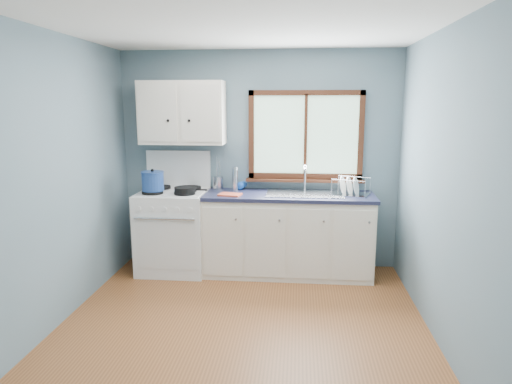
# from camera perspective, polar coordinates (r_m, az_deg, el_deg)

# --- Properties ---
(floor) EXTENTS (3.20, 3.60, 0.02)m
(floor) POSITION_cam_1_polar(r_m,az_deg,el_deg) (3.98, -2.02, -17.70)
(floor) COLOR brown
(floor) RESTS_ON ground
(ceiling) EXTENTS (3.20, 3.60, 0.02)m
(ceiling) POSITION_cam_1_polar(r_m,az_deg,el_deg) (3.55, -2.32, 20.88)
(ceiling) COLOR white
(ceiling) RESTS_ON wall_back
(wall_back) EXTENTS (3.20, 0.02, 2.50)m
(wall_back) POSITION_cam_1_polar(r_m,az_deg,el_deg) (5.33, 0.38, 3.98)
(wall_back) COLOR slate
(wall_back) RESTS_ON ground
(wall_front) EXTENTS (3.20, 0.02, 2.50)m
(wall_front) POSITION_cam_1_polar(r_m,az_deg,el_deg) (1.83, -9.65, -9.94)
(wall_front) COLOR slate
(wall_front) RESTS_ON ground
(wall_left) EXTENTS (0.02, 3.60, 2.50)m
(wall_left) POSITION_cam_1_polar(r_m,az_deg,el_deg) (4.09, -25.16, 0.77)
(wall_left) COLOR slate
(wall_left) RESTS_ON ground
(wall_right) EXTENTS (0.02, 3.60, 2.50)m
(wall_right) POSITION_cam_1_polar(r_m,az_deg,el_deg) (3.71, 23.36, -0.03)
(wall_right) COLOR slate
(wall_right) RESTS_ON ground
(gas_range) EXTENTS (0.76, 0.69, 1.36)m
(gas_range) POSITION_cam_1_polar(r_m,az_deg,el_deg) (5.32, -10.23, -4.53)
(gas_range) COLOR white
(gas_range) RESTS_ON floor
(base_cabinets) EXTENTS (1.85, 0.60, 0.88)m
(base_cabinets) POSITION_cam_1_polar(r_m,az_deg,el_deg) (5.17, 4.00, -5.79)
(base_cabinets) COLOR white
(base_cabinets) RESTS_ON floor
(countertop) EXTENTS (1.89, 0.64, 0.04)m
(countertop) POSITION_cam_1_polar(r_m,az_deg,el_deg) (5.05, 4.07, -0.46)
(countertop) COLOR #181B32
(countertop) RESTS_ON base_cabinets
(sink) EXTENTS (0.84, 0.46, 0.44)m
(sink) POSITION_cam_1_polar(r_m,az_deg,el_deg) (5.06, 6.10, -0.95)
(sink) COLOR silver
(sink) RESTS_ON countertop
(window) EXTENTS (1.36, 0.10, 1.03)m
(window) POSITION_cam_1_polar(r_m,az_deg,el_deg) (5.25, 6.21, 6.28)
(window) COLOR #9EC6A8
(window) RESTS_ON wall_back
(upper_cabinets) EXTENTS (0.95, 0.35, 0.70)m
(upper_cabinets) POSITION_cam_1_polar(r_m,az_deg,el_deg) (5.25, -9.21, 9.75)
(upper_cabinets) COLOR white
(upper_cabinets) RESTS_ON wall_back
(skillet) EXTENTS (0.37, 0.26, 0.05)m
(skillet) POSITION_cam_1_polar(r_m,az_deg,el_deg) (5.02, -8.78, 0.35)
(skillet) COLOR black
(skillet) RESTS_ON gas_range
(stockpot) EXTENTS (0.30, 0.30, 0.24)m
(stockpot) POSITION_cam_1_polar(r_m,az_deg,el_deg) (5.12, -12.78, 1.36)
(stockpot) COLOR navy
(stockpot) RESTS_ON gas_range
(utensil_crock) EXTENTS (0.14, 0.14, 0.38)m
(utensil_crock) POSITION_cam_1_polar(r_m,az_deg,el_deg) (5.33, -4.74, 1.19)
(utensil_crock) COLOR silver
(utensil_crock) RESTS_ON countertop
(thermos) EXTENTS (0.07, 0.07, 0.27)m
(thermos) POSITION_cam_1_polar(r_m,az_deg,el_deg) (5.20, -2.64, 1.64)
(thermos) COLOR silver
(thermos) RESTS_ON countertop
(soap_bottle) EXTENTS (0.11, 0.11, 0.24)m
(soap_bottle) POSITION_cam_1_polar(r_m,az_deg,el_deg) (5.24, -2.16, 1.49)
(soap_bottle) COLOR #164AAB
(soap_bottle) RESTS_ON countertop
(dish_towel) EXTENTS (0.26, 0.21, 0.02)m
(dish_towel) POSITION_cam_1_polar(r_m,az_deg,el_deg) (4.97, -3.26, -0.32)
(dish_towel) COLOR #D95235
(dish_towel) RESTS_ON countertop
(dish_rack) EXTENTS (0.46, 0.40, 0.20)m
(dish_rack) POSITION_cam_1_polar(r_m,az_deg,el_deg) (5.08, 11.69, 0.23)
(dish_rack) COLOR silver
(dish_rack) RESTS_ON countertop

